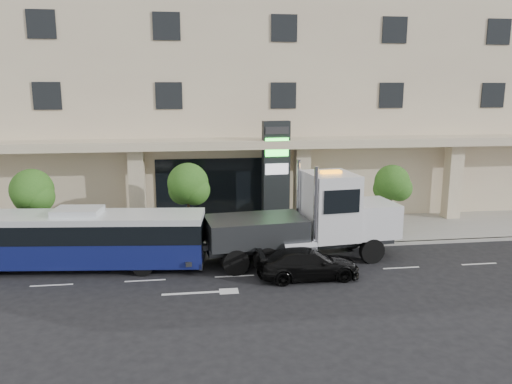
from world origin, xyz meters
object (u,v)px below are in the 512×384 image
Objects in this scene: city_bus at (80,238)px; tow_truck at (311,221)px; signage_pylon at (276,175)px; black_sedan at (308,264)px.

tow_truck reaches higher than city_bus.
city_bus is 11.74m from signage_pylon.
city_bus is 11.12m from tow_truck.
city_bus is 1.84× the size of signage_pylon.
black_sedan is 8.40m from signage_pylon.
black_sedan is at bearing -94.67° from signage_pylon.
signage_pylon is at bearing -0.21° from black_sedan.
tow_truck is 2.84m from black_sedan.
city_bus reaches higher than black_sedan.
black_sedan is (10.39, -2.63, -0.83)m from city_bus.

